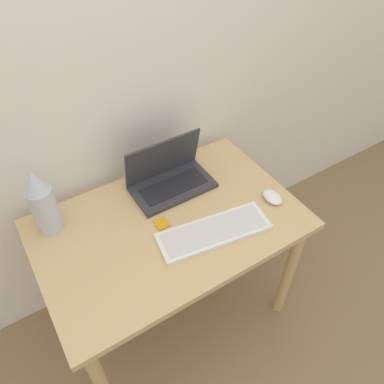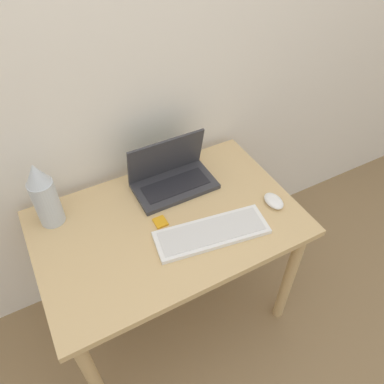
{
  "view_description": "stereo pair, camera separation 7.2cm",
  "coord_description": "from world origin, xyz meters",
  "px_view_note": "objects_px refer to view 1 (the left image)",
  "views": [
    {
      "loc": [
        -0.44,
        -0.53,
        1.83
      ],
      "look_at": [
        0.11,
        0.35,
        0.8
      ],
      "focal_mm": 35.0,
      "sensor_mm": 36.0,
      "label": 1
    },
    {
      "loc": [
        -0.38,
        -0.57,
        1.83
      ],
      "look_at": [
        0.11,
        0.35,
        0.8
      ],
      "focal_mm": 35.0,
      "sensor_mm": 36.0,
      "label": 2
    }
  ],
  "objects_px": {
    "laptop": "(169,177)",
    "mp3_player": "(162,224)",
    "vase": "(42,202)",
    "keyboard": "(214,231)",
    "mouse": "(272,197)"
  },
  "relations": [
    {
      "from": "laptop",
      "to": "mp3_player",
      "type": "distance_m",
      "value": 0.23
    },
    {
      "from": "laptop",
      "to": "mp3_player",
      "type": "xyz_separation_m",
      "value": [
        -0.14,
        -0.18,
        -0.04
      ]
    },
    {
      "from": "keyboard",
      "to": "vase",
      "type": "bearing_deg",
      "value": 145.19
    },
    {
      "from": "keyboard",
      "to": "mp3_player",
      "type": "relative_size",
      "value": 8.26
    },
    {
      "from": "mouse",
      "to": "vase",
      "type": "bearing_deg",
      "value": 157.57
    },
    {
      "from": "vase",
      "to": "mp3_player",
      "type": "distance_m",
      "value": 0.45
    },
    {
      "from": "mouse",
      "to": "mp3_player",
      "type": "height_order",
      "value": "mouse"
    },
    {
      "from": "laptop",
      "to": "keyboard",
      "type": "height_order",
      "value": "laptop"
    },
    {
      "from": "keyboard",
      "to": "mouse",
      "type": "height_order",
      "value": "mouse"
    },
    {
      "from": "mouse",
      "to": "mp3_player",
      "type": "relative_size",
      "value": 1.8
    },
    {
      "from": "mp3_player",
      "to": "mouse",
      "type": "bearing_deg",
      "value": -15.47
    },
    {
      "from": "mouse",
      "to": "keyboard",
      "type": "bearing_deg",
      "value": -176.4
    },
    {
      "from": "vase",
      "to": "keyboard",
      "type": "bearing_deg",
      "value": -34.81
    },
    {
      "from": "mouse",
      "to": "mp3_player",
      "type": "xyz_separation_m",
      "value": [
        -0.46,
        0.13,
        -0.01
      ]
    },
    {
      "from": "vase",
      "to": "mp3_player",
      "type": "relative_size",
      "value": 5.23
    }
  ]
}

